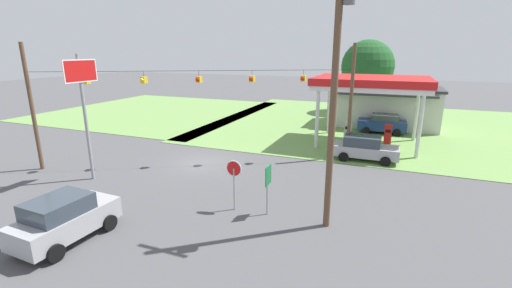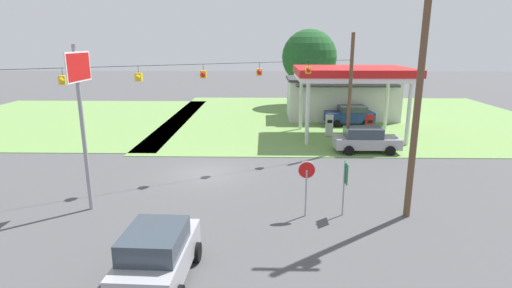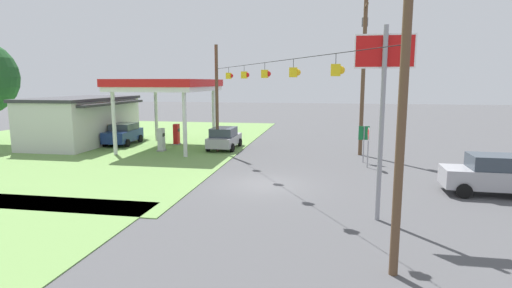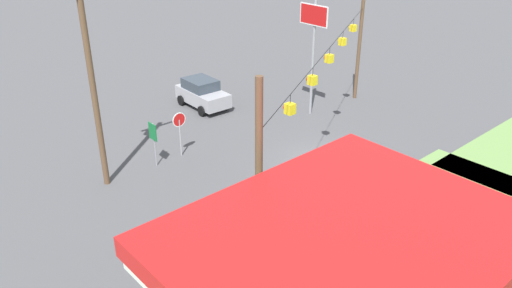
% 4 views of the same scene
% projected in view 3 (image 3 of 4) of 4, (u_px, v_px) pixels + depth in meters
% --- Properties ---
extents(ground_plane, '(160.00, 160.00, 0.00)m').
position_uv_depth(ground_plane, '(264.00, 184.00, 20.65)').
color(ground_plane, '#4C4C4F').
extents(grass_verge_station_corner, '(36.00, 28.00, 0.04)m').
position_uv_depth(grass_verge_station_corner, '(93.00, 141.00, 35.33)').
color(grass_verge_station_corner, '#6B934C').
rests_on(grass_verge_station_corner, ground).
extents(gas_station_canopy, '(8.63, 6.72, 5.45)m').
position_uv_depth(gas_station_canopy, '(168.00, 86.00, 31.25)').
color(gas_station_canopy, silver).
rests_on(gas_station_canopy, ground).
extents(gas_station_store, '(10.57, 5.99, 3.97)m').
position_uv_depth(gas_station_store, '(83.00, 120.00, 33.84)').
color(gas_station_store, silver).
rests_on(gas_station_store, ground).
extents(fuel_pump_near, '(0.71, 0.56, 1.77)m').
position_uv_depth(fuel_pump_near, '(161.00, 140.00, 30.35)').
color(fuel_pump_near, gray).
rests_on(fuel_pump_near, ground).
extents(fuel_pump_far, '(0.71, 0.56, 1.77)m').
position_uv_depth(fuel_pump_far, '(177.00, 135.00, 33.41)').
color(fuel_pump_far, gray).
rests_on(fuel_pump_far, ground).
extents(car_at_pumps_front, '(4.39, 2.11, 1.73)m').
position_uv_depth(car_at_pumps_front, '(224.00, 138.00, 31.28)').
color(car_at_pumps_front, '#9E9EA3').
rests_on(car_at_pumps_front, ground).
extents(car_at_pumps_rear, '(4.33, 2.31, 1.79)m').
position_uv_depth(car_at_pumps_rear, '(123.00, 134.00, 33.58)').
color(car_at_pumps_rear, navy).
rests_on(car_at_pumps_rear, ground).
extents(car_on_crossroad, '(2.24, 4.10, 1.90)m').
position_uv_depth(car_on_crossroad, '(490.00, 174.00, 18.67)').
color(car_on_crossroad, '#9E9EA3').
rests_on(car_on_crossroad, ground).
extents(stop_sign_roadside, '(0.80, 0.08, 2.50)m').
position_uv_depth(stop_sign_roadside, '(368.00, 139.00, 24.38)').
color(stop_sign_roadside, '#99999E').
rests_on(stop_sign_roadside, ground).
extents(stop_sign_overhead, '(0.22, 2.18, 7.28)m').
position_uv_depth(stop_sign_overhead, '(383.00, 83.00, 14.62)').
color(stop_sign_overhead, gray).
rests_on(stop_sign_overhead, ground).
extents(route_sign, '(0.10, 0.70, 2.40)m').
position_uv_depth(route_sign, '(364.00, 137.00, 26.04)').
color(route_sign, gray).
rests_on(route_sign, ground).
extents(utility_pole_main, '(2.20, 0.44, 11.18)m').
position_uv_depth(utility_pole_main, '(363.00, 68.00, 28.06)').
color(utility_pole_main, brown).
rests_on(utility_pole_main, ground).
extents(signal_span_gantry, '(18.29, 10.24, 7.94)m').
position_uv_depth(signal_span_gantry, '(265.00, 99.00, 19.97)').
color(signal_span_gantry, brown).
rests_on(signal_span_gantry, ground).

